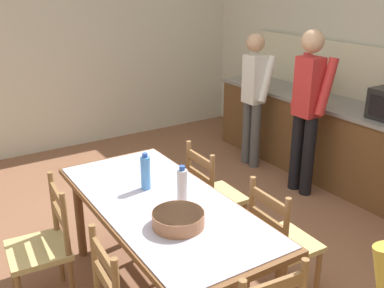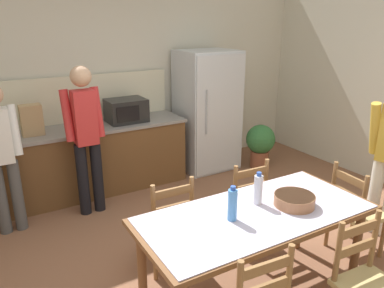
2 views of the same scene
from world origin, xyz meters
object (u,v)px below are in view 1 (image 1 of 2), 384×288
object	(u,v)px
dining_table	(162,213)
chair_side_far_right	(281,243)
serving_bowl	(178,218)
person_at_sink	(254,94)
person_at_counter	(308,105)
bottle_off_centre	(182,186)
bottle_near_centre	(146,172)
paper_bag	(309,80)
chair_side_far_left	(213,196)
chair_side_near_left	(43,247)

from	to	relation	value
dining_table	chair_side_far_right	distance (m)	0.86
serving_bowl	chair_side_far_right	world-z (taller)	chair_side_far_right
person_at_sink	person_at_counter	world-z (taller)	person_at_counter
bottle_off_centre	person_at_counter	world-z (taller)	person_at_counter
bottle_off_centre	chair_side_far_right	size ratio (longest dim) A/B	0.30
bottle_off_centre	bottle_near_centre	bearing A→B (deg)	-162.76
paper_bag	dining_table	xyz separation A→B (m)	(1.19, -2.61, -0.38)
serving_bowl	person_at_counter	size ratio (longest dim) A/B	0.19
bottle_off_centre	person_at_counter	xyz separation A→B (m)	(-0.80, 2.00, 0.06)
chair_side_far_left	person_at_counter	world-z (taller)	person_at_counter
paper_bag	serving_bowl	size ratio (longest dim) A/B	1.12
dining_table	chair_side_far_right	bearing A→B (deg)	58.99
chair_side_far_right	serving_bowl	bearing A→B (deg)	85.23
person_at_counter	bottle_near_centre	bearing A→B (deg)	-167.21
bottle_near_centre	bottle_off_centre	xyz separation A→B (m)	(0.33, 0.10, 0.00)
serving_bowl	chair_side_far_left	world-z (taller)	chair_side_far_left
bottle_near_centre	person_at_counter	xyz separation A→B (m)	(-0.48, 2.10, 0.06)
chair_side_far_right	chair_side_far_left	bearing A→B (deg)	1.97
person_at_sink	chair_side_near_left	bearing A→B (deg)	-157.96
dining_table	person_at_sink	bearing A→B (deg)	126.51
paper_bag	dining_table	world-z (taller)	paper_bag
bottle_near_centre	chair_side_far_right	xyz separation A→B (m)	(0.66, 0.71, -0.47)
serving_bowl	chair_side_far_right	bearing A→B (deg)	82.57
chair_side_far_right	chair_side_near_left	bearing A→B (deg)	61.70
bottle_off_centre	chair_side_near_left	world-z (taller)	bottle_off_centre
person_at_counter	chair_side_far_right	bearing A→B (deg)	-140.84
person_at_counter	paper_bag	bearing A→B (deg)	43.14
dining_table	bottle_near_centre	distance (m)	0.32
chair_side_far_left	serving_bowl	bearing A→B (deg)	135.14
bottle_off_centre	person_at_sink	xyz separation A→B (m)	(-1.66, 2.02, -0.01)
person_at_sink	dining_table	bearing A→B (deg)	-143.49
bottle_off_centre	chair_side_near_left	xyz separation A→B (m)	(-0.52, -0.81, -0.47)
bottle_off_centre	person_at_sink	distance (m)	2.61
chair_side_far_right	dining_table	bearing A→B (deg)	61.65
chair_side_far_left	chair_side_far_right	bearing A→B (deg)	-178.66
paper_bag	chair_side_far_right	distance (m)	2.57
bottle_off_centre	serving_bowl	world-z (taller)	bottle_off_centre
paper_bag	person_at_sink	world-z (taller)	person_at_sink
chair_side_far_right	person_at_sink	distance (m)	2.49
chair_side_far_left	person_at_sink	world-z (taller)	person_at_sink
chair_side_far_right	person_at_counter	size ratio (longest dim) A/B	0.53
bottle_near_centre	chair_side_far_right	world-z (taller)	bottle_near_centre
serving_bowl	bottle_near_centre	bearing A→B (deg)	172.84
chair_side_near_left	chair_side_far_left	world-z (taller)	same
paper_bag	bottle_near_centre	bearing A→B (deg)	-69.90
serving_bowl	bottle_off_centre	bearing A→B (deg)	143.35
dining_table	paper_bag	bearing A→B (deg)	114.45
bottle_near_centre	person_at_sink	world-z (taller)	person_at_sink
bottle_near_centre	chair_side_far_right	bearing A→B (deg)	46.98
paper_bag	chair_side_far_right	bearing A→B (deg)	-49.72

